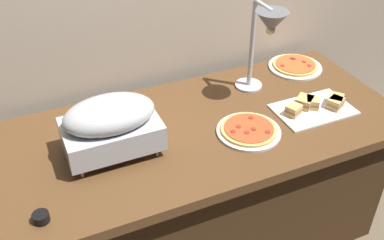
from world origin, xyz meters
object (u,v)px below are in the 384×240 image
(sandwich_platter, at_px, (315,106))
(sauce_cup_near, at_px, (107,107))
(heat_lamp, at_px, (267,30))
(chafing_dish, at_px, (110,124))
(pizza_plate_center, at_px, (295,66))
(pizza_plate_front, at_px, (249,130))
(sauce_cup_far, at_px, (41,217))

(sandwich_platter, height_order, sauce_cup_near, sandwich_platter)
(sauce_cup_near, bearing_deg, heat_lamp, -14.96)
(chafing_dish, bearing_deg, pizza_plate_center, 14.88)
(pizza_plate_center, bearing_deg, sandwich_platter, -111.31)
(heat_lamp, height_order, pizza_plate_center, heat_lamp)
(heat_lamp, bearing_deg, chafing_dish, -171.66)
(pizza_plate_center, relative_size, sandwich_platter, 0.79)
(chafing_dish, distance_m, pizza_plate_front, 0.62)
(sandwich_platter, bearing_deg, heat_lamp, 132.27)
(pizza_plate_front, distance_m, pizza_plate_center, 0.68)
(pizza_plate_center, xyz_separation_m, sauce_cup_near, (-1.07, 0.01, 0.01))
(heat_lamp, distance_m, pizza_plate_center, 0.52)
(sandwich_platter, bearing_deg, sauce_cup_far, -171.99)
(sandwich_platter, relative_size, sauce_cup_near, 6.04)
(sauce_cup_near, height_order, sauce_cup_far, same)
(sauce_cup_near, bearing_deg, pizza_plate_front, -38.60)
(chafing_dish, bearing_deg, sandwich_platter, -5.05)
(sauce_cup_far, bearing_deg, chafing_dish, 38.37)
(pizza_plate_center, relative_size, sauce_cup_far, 4.87)
(heat_lamp, height_order, pizza_plate_front, heat_lamp)
(chafing_dish, xyz_separation_m, sandwich_platter, (0.97, -0.09, -0.12))
(heat_lamp, bearing_deg, sauce_cup_far, -161.13)
(pizza_plate_center, bearing_deg, sauce_cup_near, 179.27)
(sauce_cup_far, bearing_deg, pizza_plate_center, 21.24)
(sandwich_platter, bearing_deg, chafing_dish, 174.95)
(chafing_dish, bearing_deg, pizza_plate_front, -11.08)
(sauce_cup_near, relative_size, sauce_cup_far, 1.02)
(pizza_plate_front, height_order, sandwich_platter, sandwich_platter)
(sauce_cup_near, bearing_deg, sauce_cup_far, -124.28)
(heat_lamp, xyz_separation_m, sauce_cup_near, (-0.74, 0.20, -0.35))
(pizza_plate_center, bearing_deg, pizza_plate_front, -142.13)
(pizza_plate_front, distance_m, sauce_cup_near, 0.69)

